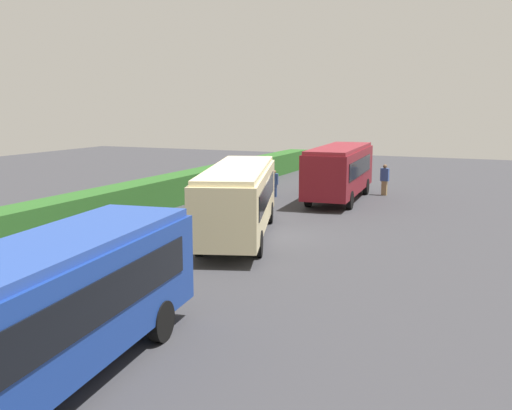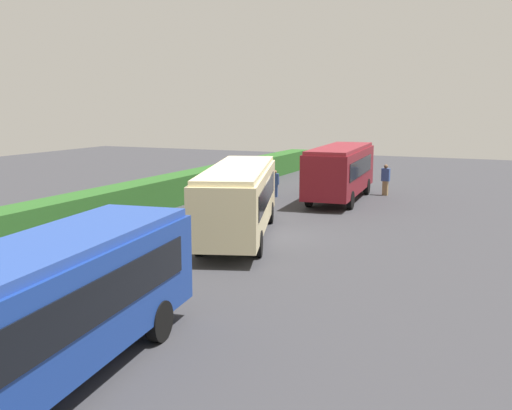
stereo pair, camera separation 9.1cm
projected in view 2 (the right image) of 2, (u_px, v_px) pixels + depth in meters
name	position (u px, v px, depth m)	size (l,w,h in m)	color
ground_plane	(270.00, 235.00, 25.51)	(83.74, 83.74, 0.00)	#38383D
bus_blue	(38.00, 308.00, 11.38)	(9.82, 3.63, 2.96)	navy
bus_cream	(239.00, 196.00, 24.85)	(10.49, 5.59, 3.05)	beige
bus_maroon	(340.00, 169.00, 34.52)	(9.31, 3.20, 3.18)	maroon
person_left	(275.00, 183.00, 35.96)	(0.35, 0.50, 1.64)	#334C8C
person_center	(386.00, 179.00, 36.53)	(0.31, 0.52, 1.94)	olive
hedge_row	(114.00, 204.00, 28.70)	(53.87, 1.69, 1.61)	#295C22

